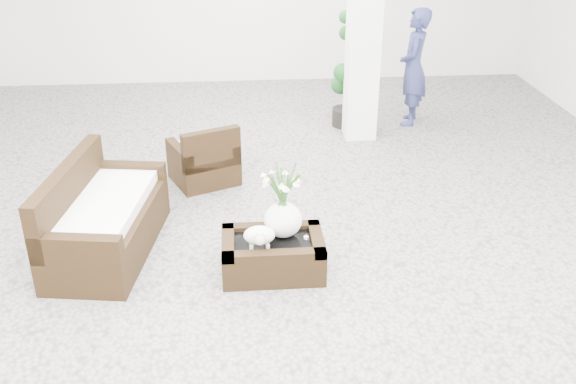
{
  "coord_description": "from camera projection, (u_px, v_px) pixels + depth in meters",
  "views": [
    {
      "loc": [
        -0.43,
        -5.44,
        3.28
      ],
      "look_at": [
        0.0,
        -0.1,
        0.62
      ],
      "focal_mm": 40.85,
      "sensor_mm": 36.0,
      "label": 1
    }
  ],
  "objects": [
    {
      "name": "shopper",
      "position": [
        414.0,
        67.0,
        9.02
      ],
      "size": [
        0.55,
        0.68,
        1.62
      ],
      "primitive_type": "imported",
      "rotation": [
        0.0,
        0.0,
        -1.88
      ],
      "color": "navy",
      "rests_on": "ground"
    },
    {
      "name": "column",
      "position": [
        365.0,
        4.0,
        8.15
      ],
      "size": [
        0.4,
        0.4,
        3.5
      ],
      "primitive_type": "cube",
      "color": "white",
      "rests_on": "ground"
    },
    {
      "name": "loveseat",
      "position": [
        105.0,
        210.0,
        6.06
      ],
      "size": [
        1.01,
        1.71,
        0.86
      ],
      "primitive_type": "cube",
      "rotation": [
        0.0,
        0.0,
        1.42
      ],
      "color": "black",
      "rests_on": "ground"
    },
    {
      "name": "armchair",
      "position": [
        203.0,
        152.0,
        7.48
      ],
      "size": [
        0.87,
        0.86,
        0.72
      ],
      "primitive_type": "cube",
      "rotation": [
        0.0,
        0.0,
        3.56
      ],
      "color": "black",
      "rests_on": "ground"
    },
    {
      "name": "tealight",
      "position": [
        306.0,
        237.0,
        5.83
      ],
      "size": [
        0.04,
        0.04,
        0.03
      ],
      "primitive_type": "cylinder",
      "color": "white",
      "rests_on": "coffee_table"
    },
    {
      "name": "topiary",
      "position": [
        347.0,
        71.0,
        8.93
      ],
      "size": [
        0.42,
        0.42,
        1.58
      ],
      "primitive_type": null,
      "color": "#133E15",
      "rests_on": "ground"
    },
    {
      "name": "sheep_figurine",
      "position": [
        259.0,
        237.0,
        5.65
      ],
      "size": [
        0.28,
        0.23,
        0.21
      ],
      "primitive_type": "ellipsoid",
      "color": "white",
      "rests_on": "coffee_table"
    },
    {
      "name": "planter_narcissus",
      "position": [
        283.0,
        195.0,
        5.71
      ],
      "size": [
        0.44,
        0.44,
        0.8
      ],
      "primitive_type": null,
      "color": "white",
      "rests_on": "coffee_table"
    },
    {
      "name": "ground",
      "position": [
        287.0,
        245.0,
        6.34
      ],
      "size": [
        11.0,
        11.0,
        0.0
      ],
      "primitive_type": "plane",
      "color": "gray",
      "rests_on": "ground"
    },
    {
      "name": "coffee_table",
      "position": [
        273.0,
        256.0,
        5.86
      ],
      "size": [
        0.9,
        0.6,
        0.31
      ],
      "primitive_type": "cube",
      "color": "black",
      "rests_on": "ground"
    }
  ]
}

